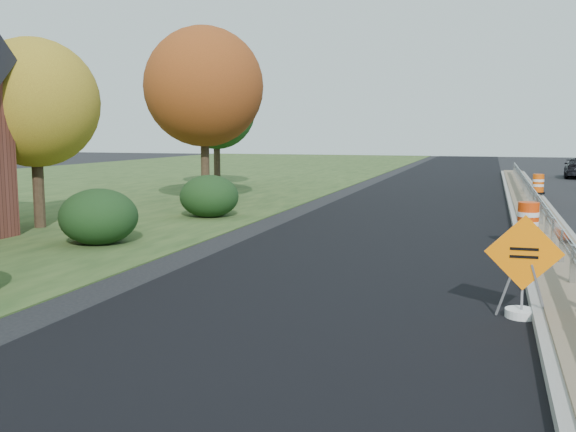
% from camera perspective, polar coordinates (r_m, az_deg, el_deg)
% --- Properties ---
extents(ground, '(140.00, 140.00, 0.00)m').
position_cam_1_polar(ground, '(15.07, 23.06, -4.62)').
color(ground, black).
rests_on(ground, ground).
extents(milled_overlay, '(7.20, 120.00, 0.01)m').
position_cam_1_polar(milled_overlay, '(25.03, 10.85, 0.45)').
color(milled_overlay, black).
rests_on(milled_overlay, ground).
extents(median, '(1.60, 55.00, 0.23)m').
position_cam_1_polar(median, '(22.92, 21.23, -0.30)').
color(median, gray).
rests_on(median, ground).
extents(guardrail, '(0.10, 46.15, 0.72)m').
position_cam_1_polar(guardrail, '(23.84, 21.16, 1.48)').
color(guardrail, silver).
rests_on(guardrail, median).
extents(hedge_mid, '(2.09, 2.09, 1.52)m').
position_cam_1_polar(hedge_mid, '(17.90, -16.49, -0.04)').
color(hedge_mid, black).
rests_on(hedge_mid, ground).
extents(hedge_north, '(2.09, 2.09, 1.52)m').
position_cam_1_polar(hedge_north, '(22.87, -7.01, 1.77)').
color(hedge_north, black).
rests_on(hedge_north, ground).
extents(tree_near_yellow, '(3.96, 3.96, 5.88)m').
position_cam_1_polar(tree_near_yellow, '(21.47, -21.63, 9.30)').
color(tree_near_yellow, '#473523').
rests_on(tree_near_yellow, ground).
extents(tree_near_red, '(4.95, 4.95, 7.35)m').
position_cam_1_polar(tree_near_red, '(27.29, -7.49, 11.30)').
color(tree_near_red, '#473523').
rests_on(tree_near_red, ground).
extents(tree_near_back, '(4.29, 4.29, 6.37)m').
position_cam_1_polar(tree_near_back, '(35.77, -6.39, 9.34)').
color(tree_near_back, '#473523').
rests_on(tree_near_back, ground).
extents(caution_sign, '(1.23, 0.51, 1.69)m').
position_cam_1_polar(caution_sign, '(11.09, 20.09, -6.38)').
color(caution_sign, white).
rests_on(caution_sign, ground).
extents(barrel_median_mid, '(0.66, 0.66, 0.97)m').
position_cam_1_polar(barrel_median_mid, '(17.76, 20.55, -0.47)').
color(barrel_median_mid, black).
rests_on(barrel_median_mid, median).
extents(barrel_median_far, '(0.61, 0.61, 0.89)m').
position_cam_1_polar(barrel_median_far, '(31.26, 21.35, 2.64)').
color(barrel_median_far, black).
rests_on(barrel_median_far, median).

